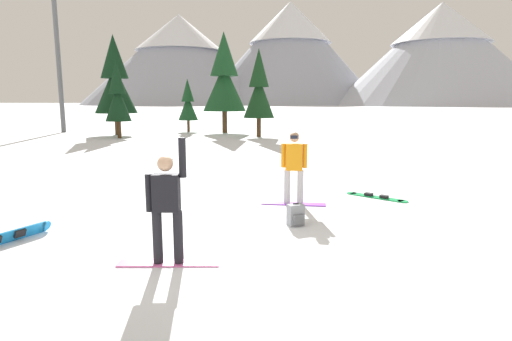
% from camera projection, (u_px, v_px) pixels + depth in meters
% --- Properties ---
extents(ground_plane, '(800.00, 800.00, 0.00)m').
position_uv_depth(ground_plane, '(188.00, 245.00, 7.39)').
color(ground_plane, white).
extents(snowboarder_foreground, '(1.60, 0.63, 1.98)m').
position_uv_depth(snowboarder_foreground, '(167.00, 206.00, 6.36)').
color(snowboarder_foreground, pink).
rests_on(snowboarder_foreground, ground_plane).
extents(snowboarder_midground, '(1.58, 0.40, 1.78)m').
position_uv_depth(snowboarder_midground, '(294.00, 167.00, 10.10)').
color(snowboarder_midground, '#993FD8').
rests_on(snowboarder_midground, ground_plane).
extents(loose_snowboard_near_left, '(0.60, 1.72, 0.24)m').
position_uv_depth(loose_snowboard_near_left, '(7.00, 237.00, 7.40)').
color(loose_snowboard_near_left, '#1E8CD8').
rests_on(loose_snowboard_near_left, ground_plane).
extents(loose_snowboard_near_right, '(1.62, 1.02, 0.09)m').
position_uv_depth(loose_snowboard_near_right, '(376.00, 197.00, 10.96)').
color(loose_snowboard_near_right, '#19B259').
rests_on(loose_snowboard_near_right, ground_plane).
extents(backpack_grey, '(0.38, 0.37, 0.47)m').
position_uv_depth(backpack_grey, '(296.00, 215.00, 8.48)').
color(backpack_grey, gray).
rests_on(backpack_grey, ground_plane).
extents(pine_tree_slender, '(3.36, 3.36, 7.78)m').
position_uv_depth(pine_tree_slender, '(224.00, 78.00, 32.48)').
color(pine_tree_slender, '#472D19').
rests_on(pine_tree_slender, ground_plane).
extents(pine_tree_tall, '(1.60, 1.60, 4.29)m').
position_uv_depth(pine_tree_tall, '(188.00, 103.00, 33.95)').
color(pine_tree_tall, '#472D19').
rests_on(pine_tree_tall, ground_plane).
extents(pine_tree_young, '(2.15, 2.15, 6.07)m').
position_uv_depth(pine_tree_young, '(259.00, 89.00, 28.84)').
color(pine_tree_young, '#472D19').
rests_on(pine_tree_young, ground_plane).
extents(pine_tree_leaning, '(3.05, 3.05, 7.29)m').
position_uv_depth(pine_tree_leaning, '(115.00, 81.00, 30.64)').
color(pine_tree_leaning, '#472D19').
rests_on(pine_tree_leaning, ground_plane).
extents(pine_tree_short, '(1.70, 1.70, 5.22)m').
position_uv_depth(pine_tree_short, '(117.00, 96.00, 27.96)').
color(pine_tree_short, '#472D19').
rests_on(pine_tree_short, ground_plane).
extents(ski_lift_tower, '(3.57, 0.36, 12.02)m').
position_uv_depth(ski_lift_tower, '(57.00, 45.00, 32.55)').
color(ski_lift_tower, '#595B60').
rests_on(ski_lift_tower, ground_plane).
extents(peak_west_ridge, '(117.35, 117.35, 53.42)m').
position_uv_depth(peak_west_ridge, '(180.00, 58.00, 252.56)').
color(peak_west_ridge, '#9EA3B2').
rests_on(peak_west_ridge, ground_plane).
extents(peak_north_spur, '(112.47, 112.47, 62.20)m').
position_uv_depth(peak_north_spur, '(290.00, 52.00, 257.94)').
color(peak_north_spur, '#9EA3B2').
rests_on(peak_north_spur, ground_plane).
extents(peak_east_ridge, '(111.65, 111.65, 52.88)m').
position_uv_depth(peak_east_ridge, '(439.00, 52.00, 218.95)').
color(peak_east_ridge, '#B2B7C6').
rests_on(peak_east_ridge, ground_plane).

